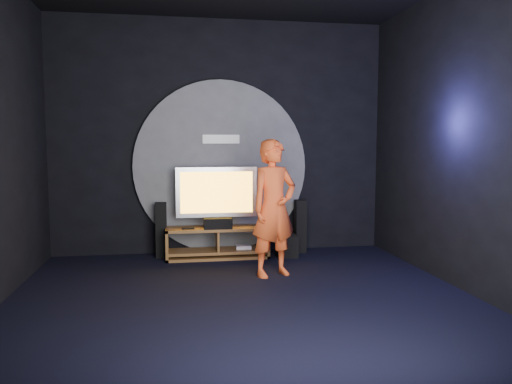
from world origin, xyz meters
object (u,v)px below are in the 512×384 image
tv (217,194)px  subwoofer (287,246)px  media_console (218,244)px  player (274,208)px  tower_speaker_left (161,230)px  tower_speaker_right (300,226)px

tv → subwoofer: 1.27m
media_console → player: player is taller
subwoofer → media_console: bearing=174.1°
media_console → tower_speaker_left: (-0.81, 0.16, 0.21)m
player → media_console: bearing=97.1°
tv → player: bearing=-62.1°
tower_speaker_left → tower_speaker_right: bearing=0.1°
tower_speaker_left → player: 1.95m
media_console → tower_speaker_right: (1.27, 0.17, 0.21)m
media_console → player: (0.61, -1.09, 0.66)m
tower_speaker_left → tower_speaker_right: 2.08m
subwoofer → tower_speaker_left: bearing=171.7°
tower_speaker_left → player: bearing=-41.6°
subwoofer → tv: bearing=170.4°
tower_speaker_right → subwoofer: (-0.27, -0.27, -0.24)m
tv → media_console: bearing=-84.2°
tower_speaker_left → player: (1.42, -1.26, 0.45)m
tower_speaker_left → player: size_ratio=0.47×
tower_speaker_right → player: player is taller
tower_speaker_right → media_console: bearing=-172.5°
subwoofer → tower_speaker_right: bearing=44.5°
player → subwoofer: bearing=46.5°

